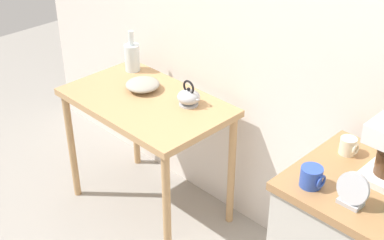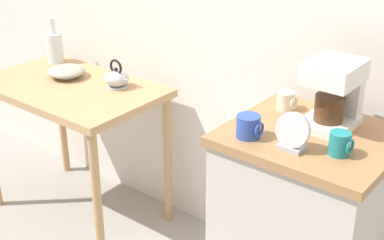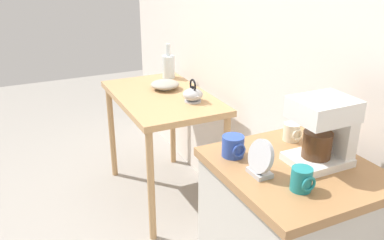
# 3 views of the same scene
# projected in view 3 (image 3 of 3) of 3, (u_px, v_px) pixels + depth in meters

# --- Properties ---
(back_wall) EXTENTS (4.40, 0.10, 2.80)m
(back_wall) POSITION_uv_depth(u_px,v_px,m) (289.00, 9.00, 2.05)
(back_wall) COLOR silver
(back_wall) RESTS_ON ground_plane
(wooden_table) EXTENTS (0.96, 0.59, 0.78)m
(wooden_table) POSITION_uv_depth(u_px,v_px,m) (162.00, 108.00, 2.78)
(wooden_table) COLOR tan
(wooden_table) RESTS_ON ground_plane
(bowl_stoneware) EXTENTS (0.20, 0.20, 0.06)m
(bowl_stoneware) POSITION_uv_depth(u_px,v_px,m) (165.00, 84.00, 2.84)
(bowl_stoneware) COLOR #9E998C
(bowl_stoneware) RESTS_ON wooden_table
(teakettle) EXTENTS (0.16, 0.13, 0.15)m
(teakettle) POSITION_uv_depth(u_px,v_px,m) (193.00, 94.00, 2.59)
(teakettle) COLOR #B2B5BA
(teakettle) RESTS_ON wooden_table
(glass_carafe_vase) EXTENTS (0.09, 0.09, 0.26)m
(glass_carafe_vase) POSITION_uv_depth(u_px,v_px,m) (168.00, 66.00, 3.07)
(glass_carafe_vase) COLOR silver
(glass_carafe_vase) RESTS_ON wooden_table
(coffee_maker) EXTENTS (0.18, 0.22, 0.26)m
(coffee_maker) POSITION_uv_depth(u_px,v_px,m) (326.00, 128.00, 1.52)
(coffee_maker) COLOR white
(coffee_maker) RESTS_ON kitchen_counter
(mug_blue) EXTENTS (0.09, 0.09, 0.08)m
(mug_blue) POSITION_uv_depth(u_px,v_px,m) (233.00, 146.00, 1.60)
(mug_blue) COLOR #2D4CAD
(mug_blue) RESTS_ON kitchen_counter
(mug_dark_teal) EXTENTS (0.08, 0.07, 0.08)m
(mug_dark_teal) POSITION_uv_depth(u_px,v_px,m) (302.00, 179.00, 1.37)
(mug_dark_teal) COLOR teal
(mug_dark_teal) RESTS_ON kitchen_counter
(mug_small_cream) EXTENTS (0.08, 0.07, 0.08)m
(mug_small_cream) POSITION_uv_depth(u_px,v_px,m) (292.00, 132.00, 1.74)
(mug_small_cream) COLOR beige
(mug_small_cream) RESTS_ON kitchen_counter
(table_clock) EXTENTS (0.13, 0.06, 0.14)m
(table_clock) POSITION_uv_depth(u_px,v_px,m) (260.00, 160.00, 1.46)
(table_clock) COLOR #B2B5BA
(table_clock) RESTS_ON kitchen_counter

